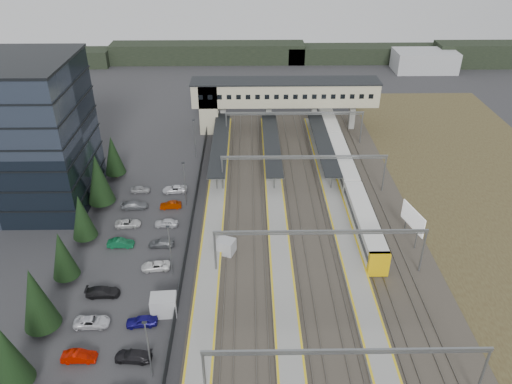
{
  "coord_description": "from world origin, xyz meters",
  "views": [
    {
      "loc": [
        2.65,
        -61.51,
        44.67
      ],
      "look_at": [
        3.7,
        7.4,
        4.0
      ],
      "focal_mm": 35.0,
      "sensor_mm": 36.0,
      "label": 1
    }
  ],
  "objects_px": {
    "relay_cabin_far": "(226,247)",
    "train": "(342,164)",
    "billboard": "(413,219)",
    "relay_cabin_near": "(164,305)",
    "footbridge": "(272,95)",
    "office_building": "(6,135)"
  },
  "relations": [
    {
      "from": "office_building",
      "to": "relay_cabin_far",
      "type": "height_order",
      "value": "office_building"
    },
    {
      "from": "office_building",
      "to": "footbridge",
      "type": "height_order",
      "value": "office_building"
    },
    {
      "from": "office_building",
      "to": "footbridge",
      "type": "relative_size",
      "value": 0.6
    },
    {
      "from": "footbridge",
      "to": "billboard",
      "type": "height_order",
      "value": "footbridge"
    },
    {
      "from": "relay_cabin_near",
      "to": "relay_cabin_far",
      "type": "bearing_deg",
      "value": 59.09
    },
    {
      "from": "relay_cabin_near",
      "to": "relay_cabin_far",
      "type": "relative_size",
      "value": 1.05
    },
    {
      "from": "relay_cabin_far",
      "to": "train",
      "type": "xyz_separation_m",
      "value": [
        20.87,
        24.16,
        0.89
      ]
    },
    {
      "from": "train",
      "to": "relay_cabin_far",
      "type": "bearing_deg",
      "value": -130.82
    },
    {
      "from": "train",
      "to": "billboard",
      "type": "distance_m",
      "value": 22.15
    },
    {
      "from": "footbridge",
      "to": "billboard",
      "type": "xyz_separation_m",
      "value": [
        19.2,
        -42.21,
        -4.37
      ]
    },
    {
      "from": "relay_cabin_far",
      "to": "footbridge",
      "type": "height_order",
      "value": "footbridge"
    },
    {
      "from": "footbridge",
      "to": "billboard",
      "type": "relative_size",
      "value": 6.69
    },
    {
      "from": "footbridge",
      "to": "relay_cabin_far",
      "type": "bearing_deg",
      "value": -100.7
    },
    {
      "from": "footbridge",
      "to": "office_building",
      "type": "bearing_deg",
      "value": -145.53
    },
    {
      "from": "relay_cabin_far",
      "to": "train",
      "type": "bearing_deg",
      "value": 49.18
    },
    {
      "from": "relay_cabin_far",
      "to": "billboard",
      "type": "height_order",
      "value": "billboard"
    },
    {
      "from": "office_building",
      "to": "relay_cabin_near",
      "type": "bearing_deg",
      "value": -44.44
    },
    {
      "from": "relay_cabin_near",
      "to": "train",
      "type": "height_order",
      "value": "train"
    },
    {
      "from": "office_building",
      "to": "relay_cabin_far",
      "type": "distance_m",
      "value": 39.9
    },
    {
      "from": "office_building",
      "to": "billboard",
      "type": "relative_size",
      "value": 4.03
    },
    {
      "from": "train",
      "to": "office_building",
      "type": "bearing_deg",
      "value": -171.09
    },
    {
      "from": "billboard",
      "to": "office_building",
      "type": "bearing_deg",
      "value": 169.02
    }
  ]
}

